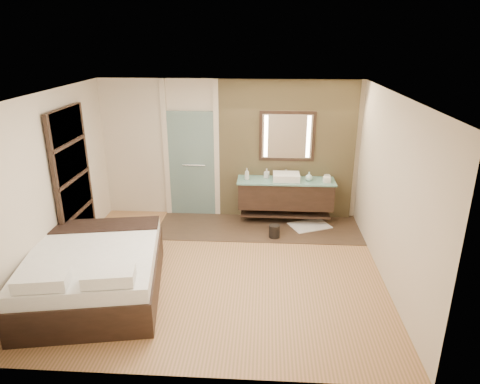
# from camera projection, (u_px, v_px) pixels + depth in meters

# --- Properties ---
(floor) EXTENTS (5.00, 5.00, 0.00)m
(floor) POSITION_uv_depth(u_px,v_px,m) (218.00, 269.00, 6.69)
(floor) COLOR olive
(floor) RESTS_ON ground
(tile_strip) EXTENTS (3.80, 1.30, 0.01)m
(tile_strip) POSITION_uv_depth(u_px,v_px,m) (259.00, 227.00, 8.16)
(tile_strip) COLOR #3C2C20
(tile_strip) RESTS_ON floor
(stone_wall) EXTENTS (2.60, 0.08, 2.70)m
(stone_wall) POSITION_uv_depth(u_px,v_px,m) (286.00, 151.00, 8.23)
(stone_wall) COLOR tan
(stone_wall) RESTS_ON floor
(vanity) EXTENTS (1.85, 0.55, 0.88)m
(vanity) POSITION_uv_depth(u_px,v_px,m) (286.00, 194.00, 8.23)
(vanity) COLOR black
(vanity) RESTS_ON stone_wall
(mirror_unit) EXTENTS (1.06, 0.04, 0.96)m
(mirror_unit) POSITION_uv_depth(u_px,v_px,m) (287.00, 136.00, 8.08)
(mirror_unit) COLOR black
(mirror_unit) RESTS_ON stone_wall
(frosted_door) EXTENTS (1.10, 0.12, 2.70)m
(frosted_door) POSITION_uv_depth(u_px,v_px,m) (192.00, 160.00, 8.41)
(frosted_door) COLOR #9FC9C3
(frosted_door) RESTS_ON floor
(shoji_partition) EXTENTS (0.06, 1.20, 2.40)m
(shoji_partition) POSITION_uv_depth(u_px,v_px,m) (74.00, 181.00, 6.98)
(shoji_partition) COLOR black
(shoji_partition) RESTS_ON floor
(bed) EXTENTS (2.10, 2.45, 0.84)m
(bed) POSITION_uv_depth(u_px,v_px,m) (95.00, 272.00, 5.96)
(bed) COLOR black
(bed) RESTS_ON floor
(bath_mat) EXTENTS (0.86, 0.75, 0.02)m
(bath_mat) POSITION_uv_depth(u_px,v_px,m) (310.00, 225.00, 8.20)
(bath_mat) COLOR white
(bath_mat) RESTS_ON floor
(waste_bin) EXTENTS (0.20, 0.20, 0.24)m
(waste_bin) POSITION_uv_depth(u_px,v_px,m) (274.00, 231.00, 7.71)
(waste_bin) COLOR black
(waste_bin) RESTS_ON floor
(tissue_box) EXTENTS (0.14, 0.14, 0.10)m
(tissue_box) POSITION_uv_depth(u_px,v_px,m) (327.00, 180.00, 7.97)
(tissue_box) COLOR white
(tissue_box) RESTS_ON vanity
(soap_bottle_a) EXTENTS (0.09, 0.09, 0.22)m
(soap_bottle_a) POSITION_uv_depth(u_px,v_px,m) (247.00, 174.00, 8.11)
(soap_bottle_a) COLOR silver
(soap_bottle_a) RESTS_ON vanity
(soap_bottle_b) EXTENTS (0.11, 0.11, 0.18)m
(soap_bottle_b) POSITION_uv_depth(u_px,v_px,m) (267.00, 173.00, 8.21)
(soap_bottle_b) COLOR #B2B2B2
(soap_bottle_b) RESTS_ON vanity
(soap_bottle_c) EXTENTS (0.16, 0.16, 0.17)m
(soap_bottle_c) POSITION_uv_depth(u_px,v_px,m) (309.00, 176.00, 8.05)
(soap_bottle_c) COLOR #AEDBD6
(soap_bottle_c) RESTS_ON vanity
(cup) EXTENTS (0.17, 0.17, 0.10)m
(cup) POSITION_uv_depth(u_px,v_px,m) (327.00, 177.00, 8.10)
(cup) COLOR silver
(cup) RESTS_ON vanity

